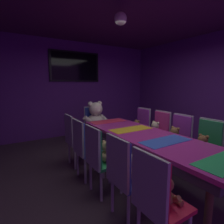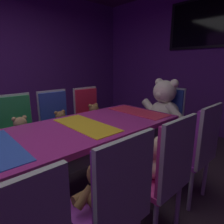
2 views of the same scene
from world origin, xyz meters
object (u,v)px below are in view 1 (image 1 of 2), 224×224
Objects in this scene: teddy_left_3 at (91,143)px; teddy_left_4 at (81,135)px; chair_left_3 at (83,144)px; chair_left_4 at (73,135)px; teddy_right_2 at (174,137)px; chair_right_4 at (141,124)px; teddy_left_0 at (166,192)px; chair_right_1 at (208,143)px; king_teddy_bear at (96,117)px; teddy_left_1 at (133,168)px; teddy_right_3 at (155,130)px; chair_left_2 at (98,154)px; wall_tv at (75,67)px; chair_right_3 at (160,129)px; teddy_left_2 at (107,153)px; chair_left_1 at (123,170)px; teddy_right_4 at (137,126)px; banquet_table at (146,140)px; throne_chair at (93,122)px; chair_right_2 at (179,135)px; teddy_right_1 at (202,145)px; chair_left_0 at (155,195)px; pendant_light at (120,19)px.

teddy_left_4 is at bearing 86.49° from teddy_left_3.
chair_left_3 is 0.53m from chair_left_4.
teddy_right_2 is 1.08m from chair_right_4.
teddy_left_0 is 1.67m from chair_right_1.
king_teddy_bear reaches higher than teddy_left_4.
chair_right_1 reaches higher than teddy_left_1.
chair_left_2 is at bearing 17.71° from teddy_right_3.
teddy_left_3 is at bearing -105.85° from wall_tv.
chair_left_4 and chair_right_3 have the same top height.
teddy_left_2 is at bearing -83.46° from chair_left_4.
chair_left_1 is 1.00× the size of chair_left_2.
chair_left_3 reaches higher than teddy_left_1.
chair_left_1 is 1.08m from teddy_left_3.
teddy_left_3 is 1.68m from chair_right_4.
teddy_right_4 is (1.43, 2.15, -0.00)m from teddy_left_0.
teddy_left_3 is at bearing -78.05° from chair_left_4.
banquet_table is at bearing -0.00° from king_teddy_bear.
wall_tv is at bearing 180.00° from throne_chair.
teddy_right_3 is 0.35× the size of throne_chair.
chair_left_1 and throne_chair have the same top height.
chair_left_3 is at bearing -31.12° from chair_right_1.
teddy_left_4 is at bearing -20.64° from teddy_right_3.
chair_left_3 is at bearing -108.32° from teddy_left_4.
chair_left_1 is 3.15× the size of teddy_left_2.
chair_right_2 is (1.54, -1.03, 0.01)m from teddy_left_4.
teddy_left_0 is 2.11m from teddy_left_4.
teddy_left_4 reaches higher than teddy_left_2.
king_teddy_bear reaches higher than chair_right_2.
throne_chair is at bearing 47.08° from chair_left_4.
throne_chair is (0.85, 2.51, 0.00)m from chair_left_1.
teddy_right_1 is at bearing 75.07° from chair_right_2.
king_teddy_bear reaches higher than teddy_right_2.
chair_left_3 reaches higher than banquet_table.
teddy_right_1 is (0.70, -0.53, -0.07)m from banquet_table.
chair_right_2 is (-0.00, 0.54, 0.00)m from chair_right_1.
chair_right_3 is 0.66× the size of wall_tv.
king_teddy_bear reaches higher than chair_left_0.
pendant_light is at bearing 57.58° from chair_left_1.
chair_right_2 is at bearing 97.51° from teddy_right_4.
teddy_right_3 is at bearing -0.03° from teddy_left_3.
banquet_table is 0.73m from teddy_left_2.
pendant_light reaches higher than teddy_right_1.
throne_chair is (0.85, 0.91, 0.00)m from chair_left_4.
chair_right_4 reaches higher than teddy_left_3.
king_teddy_bear reaches higher than teddy_right_3.
chair_right_4 is at bearing 52.17° from banquet_table.
teddy_left_2 is 1.66m from chair_right_3.
chair_left_0 is 1.00× the size of chair_left_2.
wall_tv is at bearing 180.00° from king_teddy_bear.
teddy_right_1 is 0.32× the size of throne_chair.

